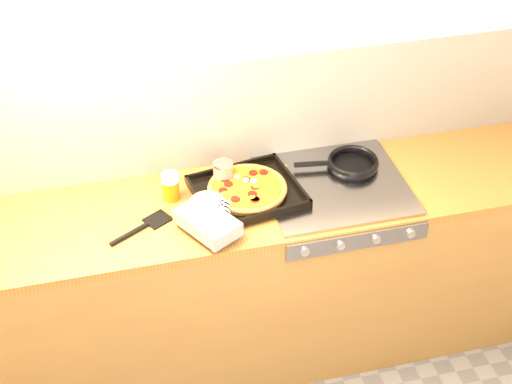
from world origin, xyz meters
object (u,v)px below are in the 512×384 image
object	(u,v)px
frying_pan	(352,163)
juice_glass	(171,186)
pizza_on_tray	(236,197)
tomato_can	(223,174)

from	to	relation	value
frying_pan	juice_glass	bearing A→B (deg)	-179.25
pizza_on_tray	juice_glass	distance (m)	0.28
tomato_can	juice_glass	distance (m)	0.23
juice_glass	tomato_can	bearing A→B (deg)	7.83
pizza_on_tray	juice_glass	xyz separation A→B (m)	(-0.25, 0.12, 0.02)
tomato_can	frying_pan	bearing A→B (deg)	-2.11
pizza_on_tray	frying_pan	world-z (taller)	pizza_on_tray
tomato_can	juice_glass	xyz separation A→B (m)	(-0.23, -0.03, 0.00)
pizza_on_tray	tomato_can	bearing A→B (deg)	97.79
tomato_can	juice_glass	bearing A→B (deg)	-172.17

